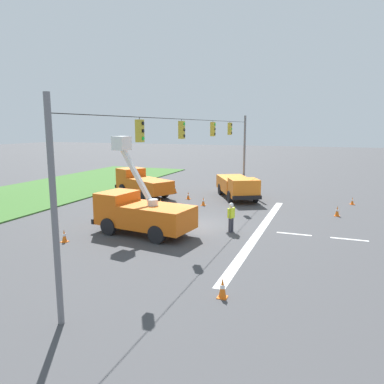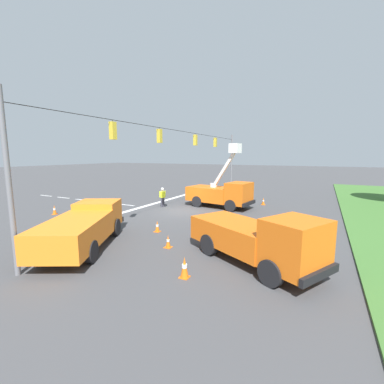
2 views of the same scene
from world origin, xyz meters
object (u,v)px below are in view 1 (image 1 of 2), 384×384
at_px(traffic_cone_foreground_right, 223,288).
at_px(traffic_cone_near_bucket, 203,201).
at_px(utility_truck_support_far, 142,183).
at_px(road_worker, 231,215).
at_px(utility_truck_support_near, 237,186).
at_px(traffic_cone_mid_right, 337,211).
at_px(traffic_cone_lane_edge_a, 188,195).
at_px(traffic_cone_mid_left, 352,201).
at_px(traffic_cone_far_left, 64,236).
at_px(utility_truck_bucket_lift, 141,211).
at_px(traffic_cone_lane_edge_b, 160,202).
at_px(traffic_cone_foreground_left, 175,188).

height_order(traffic_cone_foreground_right, traffic_cone_near_bucket, traffic_cone_foreground_right).
distance_m(utility_truck_support_far, road_worker, 13.58).
distance_m(utility_truck_support_near, traffic_cone_mid_right, 9.11).
height_order(utility_truck_support_far, traffic_cone_lane_edge_a, utility_truck_support_far).
relative_size(traffic_cone_mid_left, traffic_cone_far_left, 0.86).
bearing_deg(traffic_cone_far_left, road_worker, -57.18).
xyz_separation_m(utility_truck_bucket_lift, road_worker, (2.23, -4.83, -0.34)).
relative_size(traffic_cone_foreground_right, traffic_cone_lane_edge_b, 1.26).
distance_m(utility_truck_bucket_lift, traffic_cone_lane_edge_a, 10.93).
relative_size(traffic_cone_mid_left, traffic_cone_near_bucket, 0.86).
bearing_deg(utility_truck_support_far, road_worker, -129.05).
xyz_separation_m(utility_truck_support_far, traffic_cone_mid_left, (2.58, -17.70, -0.89)).
height_order(utility_truck_bucket_lift, traffic_cone_mid_right, utility_truck_bucket_lift).
distance_m(traffic_cone_foreground_left, traffic_cone_near_bucket, 6.24).
distance_m(traffic_cone_foreground_left, traffic_cone_foreground_right, 22.17).
relative_size(utility_truck_support_near, traffic_cone_mid_right, 9.51).
relative_size(traffic_cone_lane_edge_b, traffic_cone_far_left, 0.87).
distance_m(utility_truck_support_near, traffic_cone_foreground_right, 19.50).
bearing_deg(traffic_cone_far_left, traffic_cone_mid_left, -42.88).
xyz_separation_m(utility_truck_bucket_lift, traffic_cone_mid_left, (13.37, -11.97, -1.05)).
bearing_deg(traffic_cone_near_bucket, utility_truck_support_far, 73.18).
distance_m(road_worker, traffic_cone_mid_right, 8.81).
xyz_separation_m(utility_truck_support_far, traffic_cone_lane_edge_b, (-3.38, -3.45, -0.89)).
bearing_deg(utility_truck_support_far, utility_truck_support_near, -77.25).
xyz_separation_m(traffic_cone_mid_right, traffic_cone_far_left, (-11.60, 13.94, -0.02)).
bearing_deg(traffic_cone_foreground_left, road_worker, -142.84).
distance_m(road_worker, traffic_cone_lane_edge_b, 8.82).
height_order(utility_truck_bucket_lift, road_worker, utility_truck_bucket_lift).
relative_size(utility_truck_bucket_lift, traffic_cone_foreground_right, 8.03).
relative_size(traffic_cone_foreground_right, traffic_cone_mid_left, 1.28).
relative_size(road_worker, traffic_cone_far_left, 2.53).
distance_m(traffic_cone_foreground_left, traffic_cone_lane_edge_b, 5.99).
bearing_deg(utility_truck_bucket_lift, traffic_cone_near_bucket, -5.42).
bearing_deg(traffic_cone_mid_left, utility_truck_bucket_lift, 138.16).
height_order(utility_truck_support_far, traffic_cone_mid_right, utility_truck_support_far).
xyz_separation_m(traffic_cone_lane_edge_a, traffic_cone_far_left, (-13.72, 1.92, 0.02)).
distance_m(traffic_cone_mid_right, traffic_cone_lane_edge_b, 13.13).
height_order(utility_truck_bucket_lift, traffic_cone_lane_edge_b, utility_truck_bucket_lift).
xyz_separation_m(road_worker, traffic_cone_foreground_right, (-8.60, -1.94, -0.62)).
height_order(utility_truck_support_far, traffic_cone_lane_edge_b, utility_truck_support_far).
height_order(utility_truck_support_near, traffic_cone_lane_edge_a, utility_truck_support_near).
relative_size(utility_truck_support_near, traffic_cone_near_bucket, 10.13).
bearing_deg(traffic_cone_near_bucket, traffic_cone_mid_left, -67.72).
bearing_deg(traffic_cone_mid_right, utility_truck_support_near, 63.92).
bearing_deg(utility_truck_support_far, traffic_cone_lane_edge_a, -89.73).
distance_m(traffic_cone_mid_right, traffic_cone_lane_edge_a, 12.21).
xyz_separation_m(traffic_cone_foreground_left, traffic_cone_mid_right, (-4.58, -14.33, -0.05)).
height_order(traffic_cone_lane_edge_a, traffic_cone_far_left, traffic_cone_far_left).
bearing_deg(traffic_cone_foreground_left, utility_truck_bucket_lift, -165.07).
distance_m(utility_truck_support_far, traffic_cone_mid_left, 17.90).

